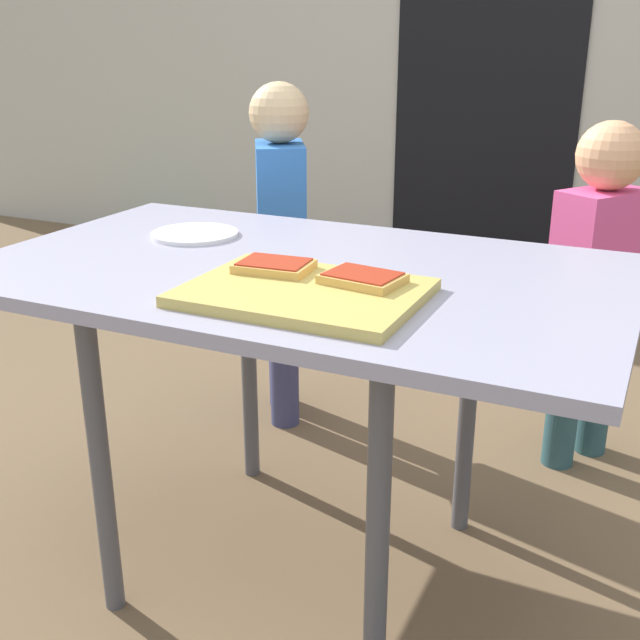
% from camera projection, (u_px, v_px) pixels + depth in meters
% --- Properties ---
extents(ground_plane, '(16.00, 16.00, 0.00)m').
position_uv_depth(ground_plane, '(300.00, 562.00, 1.83)').
color(ground_plane, brown).
extents(house_wall_back, '(8.00, 0.20, 2.48)m').
position_uv_depth(house_wall_back, '(546.00, 21.00, 3.63)').
color(house_wall_back, '#BCB7A8').
rests_on(house_wall_back, ground).
extents(house_door, '(0.90, 0.02, 2.00)m').
position_uv_depth(house_door, '(487.00, 74.00, 3.72)').
color(house_door, black).
rests_on(house_door, ground).
extents(dining_table, '(1.32, 0.80, 0.73)m').
position_uv_depth(dining_table, '(298.00, 297.00, 1.61)').
color(dining_table, '#9794A9').
rests_on(dining_table, ground).
extents(cutting_board, '(0.41, 0.31, 0.02)m').
position_uv_depth(cutting_board, '(304.00, 293.00, 1.39)').
color(cutting_board, tan).
rests_on(cutting_board, dining_table).
extents(pizza_slice_far_right, '(0.15, 0.12, 0.02)m').
position_uv_depth(pizza_slice_far_right, '(363.00, 278.00, 1.40)').
color(pizza_slice_far_right, '#DFA951').
rests_on(pizza_slice_far_right, cutting_board).
extents(pizza_slice_far_left, '(0.15, 0.11, 0.02)m').
position_uv_depth(pizza_slice_far_left, '(274.00, 266.00, 1.48)').
color(pizza_slice_far_left, '#DFA951').
rests_on(pizza_slice_far_left, cutting_board).
extents(plate_white_left, '(0.20, 0.20, 0.01)m').
position_uv_depth(plate_white_left, '(195.00, 234.00, 1.82)').
color(plate_white_left, silver).
rests_on(plate_white_left, dining_table).
extents(child_left, '(0.24, 0.28, 1.05)m').
position_uv_depth(child_left, '(281.00, 233.00, 2.36)').
color(child_left, '#3A3C63').
rests_on(child_left, ground).
extents(child_right, '(0.25, 0.28, 0.97)m').
position_uv_depth(child_right, '(596.00, 275.00, 2.11)').
color(child_right, '#2B4E53').
rests_on(child_right, ground).
extents(garden_hose_coil, '(0.41, 0.41, 0.04)m').
position_uv_depth(garden_hose_coil, '(125.00, 249.00, 4.48)').
color(garden_hose_coil, '#1AA067').
rests_on(garden_hose_coil, ground).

